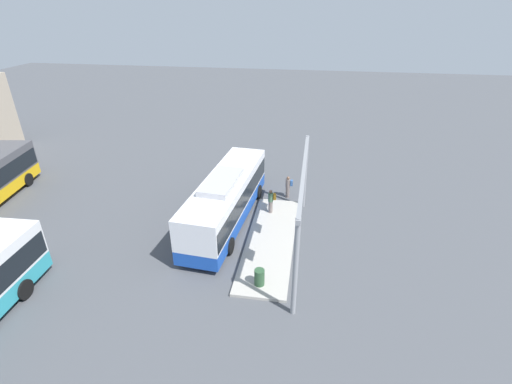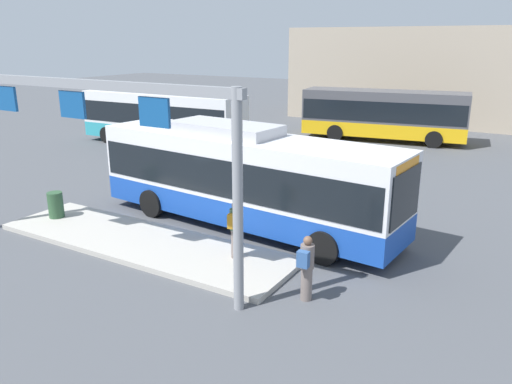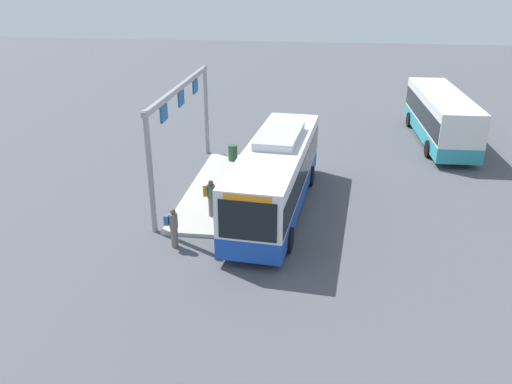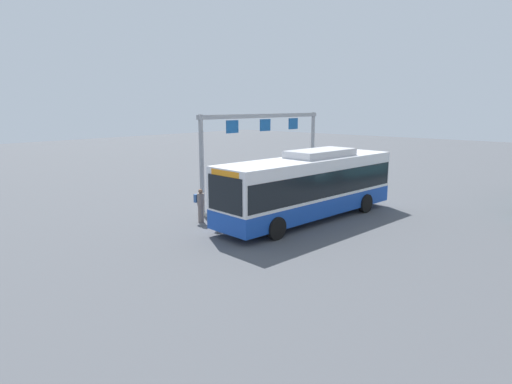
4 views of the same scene
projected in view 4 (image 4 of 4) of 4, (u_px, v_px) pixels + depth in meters
ground_plane at (309, 219)px, 21.80m from camera, size 120.00×120.00×0.00m
platform_curb at (283, 203)px, 25.14m from camera, size 10.00×2.80×0.16m
bus_main at (310, 184)px, 21.45m from camera, size 11.13×3.45×3.46m
person_boarding at (200, 205)px, 21.03m from camera, size 0.36×0.53×1.67m
person_waiting_near at (251, 196)px, 22.33m from camera, size 0.44×0.58×1.67m
platform_sign_gantry at (265, 136)px, 25.86m from camera, size 10.63×0.24×5.20m
trash_bin at (322, 184)px, 27.98m from camera, size 0.52×0.52×0.90m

